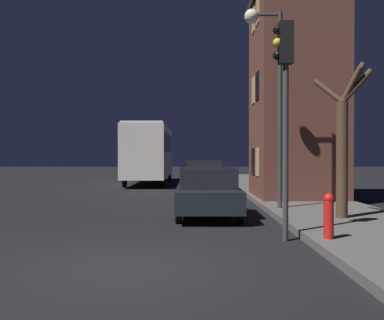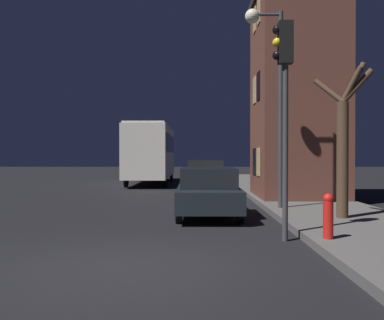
{
  "view_description": "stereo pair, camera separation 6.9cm",
  "coord_description": "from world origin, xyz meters",
  "px_view_note": "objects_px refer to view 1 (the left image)",
  "views": [
    {
      "loc": [
        1.1,
        -7.06,
        1.84
      ],
      "look_at": [
        1.04,
        13.82,
        1.6
      ],
      "focal_mm": 40.0,
      "sensor_mm": 36.0,
      "label": 1
    },
    {
      "loc": [
        1.17,
        -7.06,
        1.84
      ],
      "look_at": [
        1.04,
        13.82,
        1.6
      ],
      "focal_mm": 40.0,
      "sensor_mm": 36.0,
      "label": 2
    }
  ],
  "objects_px": {
    "streetlamp": "(269,67)",
    "traffic_light": "(286,85)",
    "car_near_lane": "(209,191)",
    "car_mid_lane": "(205,177)",
    "bare_tree": "(345,141)",
    "bus": "(151,150)",
    "fire_hydrant": "(330,215)"
  },
  "relations": [
    {
      "from": "bare_tree",
      "to": "bus",
      "type": "xyz_separation_m",
      "value": [
        -6.77,
        16.09,
        -0.01
      ]
    },
    {
      "from": "car_near_lane",
      "to": "streetlamp",
      "type": "bearing_deg",
      "value": 19.43
    },
    {
      "from": "car_near_lane",
      "to": "bus",
      "type": "bearing_deg",
      "value": 102.34
    },
    {
      "from": "streetlamp",
      "to": "car_mid_lane",
      "type": "height_order",
      "value": "streetlamp"
    },
    {
      "from": "traffic_light",
      "to": "streetlamp",
      "type": "bearing_deg",
      "value": 84.7
    },
    {
      "from": "traffic_light",
      "to": "bus",
      "type": "bearing_deg",
      "value": 104.39
    },
    {
      "from": "car_near_lane",
      "to": "fire_hydrant",
      "type": "relative_size",
      "value": 4.73
    },
    {
      "from": "streetlamp",
      "to": "car_near_lane",
      "type": "xyz_separation_m",
      "value": [
        -1.91,
        -0.68,
        -3.89
      ]
    },
    {
      "from": "car_near_lane",
      "to": "fire_hydrant",
      "type": "bearing_deg",
      "value": -62.61
    },
    {
      "from": "streetlamp",
      "to": "fire_hydrant",
      "type": "height_order",
      "value": "streetlamp"
    },
    {
      "from": "car_mid_lane",
      "to": "fire_hydrant",
      "type": "bearing_deg",
      "value": -78.92
    },
    {
      "from": "traffic_light",
      "to": "car_mid_lane",
      "type": "xyz_separation_m",
      "value": [
        -1.43,
        10.5,
        -2.51
      ]
    },
    {
      "from": "streetlamp",
      "to": "bus",
      "type": "height_order",
      "value": "streetlamp"
    },
    {
      "from": "streetlamp",
      "to": "car_mid_lane",
      "type": "distance_m",
      "value": 7.43
    },
    {
      "from": "car_mid_lane",
      "to": "car_near_lane",
      "type": "bearing_deg",
      "value": -90.64
    },
    {
      "from": "streetlamp",
      "to": "bare_tree",
      "type": "height_order",
      "value": "streetlamp"
    },
    {
      "from": "car_near_lane",
      "to": "traffic_light",
      "type": "bearing_deg",
      "value": -67.92
    },
    {
      "from": "car_near_lane",
      "to": "car_mid_lane",
      "type": "xyz_separation_m",
      "value": [
        0.08,
        6.79,
        0.09
      ]
    },
    {
      "from": "streetlamp",
      "to": "bus",
      "type": "distance_m",
      "value": 15.05
    },
    {
      "from": "traffic_light",
      "to": "car_near_lane",
      "type": "bearing_deg",
      "value": 112.08
    },
    {
      "from": "bare_tree",
      "to": "fire_hydrant",
      "type": "height_order",
      "value": "bare_tree"
    },
    {
      "from": "car_mid_lane",
      "to": "fire_hydrant",
      "type": "xyz_separation_m",
      "value": [
        2.18,
        -11.14,
        -0.18
      ]
    },
    {
      "from": "traffic_light",
      "to": "bus",
      "type": "height_order",
      "value": "traffic_light"
    },
    {
      "from": "traffic_light",
      "to": "car_mid_lane",
      "type": "relative_size",
      "value": 1.15
    },
    {
      "from": "car_near_lane",
      "to": "car_mid_lane",
      "type": "relative_size",
      "value": 1.05
    },
    {
      "from": "streetlamp",
      "to": "traffic_light",
      "type": "relative_size",
      "value": 1.34
    },
    {
      "from": "bare_tree",
      "to": "car_mid_lane",
      "type": "bearing_deg",
      "value": 112.97
    },
    {
      "from": "bare_tree",
      "to": "car_mid_lane",
      "type": "relative_size",
      "value": 1.02
    },
    {
      "from": "car_mid_lane",
      "to": "traffic_light",
      "type": "bearing_deg",
      "value": -82.23
    },
    {
      "from": "traffic_light",
      "to": "fire_hydrant",
      "type": "xyz_separation_m",
      "value": [
        0.75,
        -0.64,
        -2.69
      ]
    },
    {
      "from": "traffic_light",
      "to": "bare_tree",
      "type": "xyz_separation_m",
      "value": [
        2.07,
        2.25,
        -1.14
      ]
    },
    {
      "from": "traffic_light",
      "to": "car_near_lane",
      "type": "distance_m",
      "value": 4.78
    }
  ]
}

